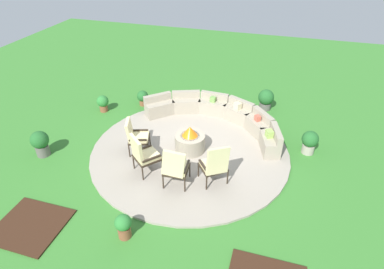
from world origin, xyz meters
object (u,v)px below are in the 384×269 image
at_px(potted_plant_0, 123,225).
at_px(fire_pit, 190,141).
at_px(lounge_chair_front_left, 136,135).
at_px(potted_plant_1, 40,142).
at_px(lounge_chair_front_right, 143,154).
at_px(potted_plant_5, 310,141).
at_px(potted_plant_2, 103,103).
at_px(lounge_chair_back_right, 215,164).
at_px(curved_stone_bench, 219,115).
at_px(lounge_chair_back_left, 175,167).
at_px(potted_plant_3, 143,97).
at_px(potted_plant_4, 266,99).

bearing_deg(potted_plant_0, fire_pit, 82.44).
height_order(lounge_chair_front_left, potted_plant_1, lounge_chair_front_left).
distance_m(lounge_chair_front_right, potted_plant_5, 4.56).
bearing_deg(potted_plant_0, potted_plant_2, 123.86).
xyz_separation_m(lounge_chair_back_right, potted_plant_1, (-4.84, -0.19, -0.21)).
height_order(lounge_chair_front_right, potted_plant_1, lounge_chair_front_right).
relative_size(curved_stone_bench, potted_plant_5, 6.59).
relative_size(fire_pit, lounge_chair_front_right, 0.74).
bearing_deg(potted_plant_0, lounge_chair_back_right, 56.16).
xyz_separation_m(fire_pit, lounge_chair_back_left, (0.10, -1.49, 0.26)).
bearing_deg(potted_plant_3, lounge_chair_back_right, -44.52).
distance_m(lounge_chair_back_right, potted_plant_1, 4.84).
distance_m(potted_plant_0, potted_plant_4, 6.69).
relative_size(lounge_chair_front_right, lounge_chair_back_right, 0.99).
xyz_separation_m(fire_pit, potted_plant_0, (-0.43, -3.21, -0.03)).
bearing_deg(lounge_chair_front_left, potted_plant_5, 88.35).
relative_size(potted_plant_1, potted_plant_3, 1.38).
xyz_separation_m(fire_pit, lounge_chair_back_right, (0.97, -1.13, 0.27)).
xyz_separation_m(potted_plant_3, potted_plant_4, (4.15, 0.94, 0.09)).
bearing_deg(curved_stone_bench, lounge_chair_back_left, -96.62).
bearing_deg(potted_plant_2, potted_plant_5, -4.06).
height_order(fire_pit, curved_stone_bench, fire_pit).
height_order(lounge_chair_back_right, potted_plant_5, lounge_chair_back_right).
relative_size(fire_pit, potted_plant_1, 1.12).
relative_size(potted_plant_0, potted_plant_2, 1.01).
relative_size(lounge_chair_front_left, potted_plant_3, 1.83).
height_order(curved_stone_bench, potted_plant_2, curved_stone_bench).
bearing_deg(potted_plant_0, lounge_chair_front_right, 101.70).
relative_size(potted_plant_3, potted_plant_5, 0.79).
bearing_deg(potted_plant_5, fire_pit, -164.04).
bearing_deg(potted_plant_1, lounge_chair_back_left, -2.45).
distance_m(fire_pit, potted_plant_1, 4.09).
height_order(curved_stone_bench, potted_plant_1, potted_plant_1).
relative_size(curved_stone_bench, potted_plant_3, 8.31).
bearing_deg(lounge_chair_back_left, potted_plant_4, 65.41).
distance_m(lounge_chair_back_left, potted_plant_4, 4.90).
distance_m(lounge_chair_front_right, potted_plant_1, 3.04).
bearing_deg(potted_plant_0, curved_stone_bench, 79.68).
xyz_separation_m(lounge_chair_front_right, potted_plant_5, (4.02, 2.15, -0.24)).
relative_size(lounge_chair_back_right, potted_plant_0, 1.94).
height_order(potted_plant_4, potted_plant_5, potted_plant_4).
bearing_deg(potted_plant_3, potted_plant_2, -144.40).
bearing_deg(curved_stone_bench, potted_plant_5, -15.59).
xyz_separation_m(fire_pit, potted_plant_1, (-3.87, -1.32, 0.05)).
relative_size(lounge_chair_back_left, potted_plant_5, 1.66).
bearing_deg(potted_plant_2, potted_plant_3, 35.60).
height_order(potted_plant_1, potted_plant_3, potted_plant_1).
height_order(potted_plant_2, potted_plant_4, potted_plant_4).
bearing_deg(potted_plant_5, curved_stone_bench, 164.41).
bearing_deg(potted_plant_1, lounge_chair_back_right, 2.25).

